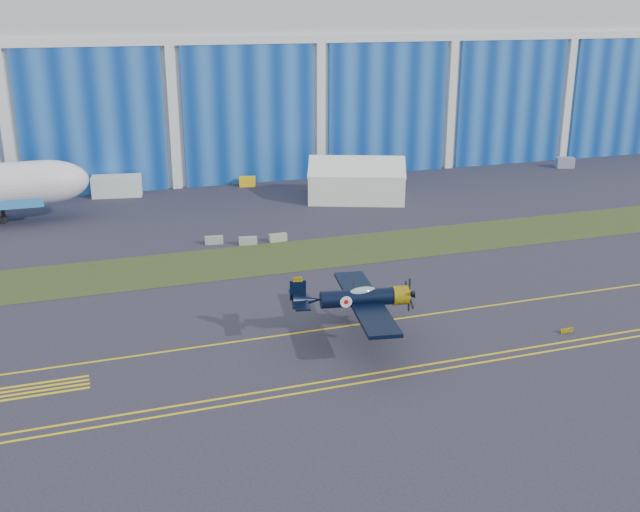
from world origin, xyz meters
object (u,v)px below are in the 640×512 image
object	(u,v)px
shipping_container	(117,186)
warbird	(358,298)
tug	(247,181)
tent	(357,177)

from	to	relation	value
shipping_container	warbird	bearing A→B (deg)	-66.28
warbird	tug	world-z (taller)	warbird
tent	shipping_container	xyz separation A→B (m)	(-30.92, 12.07, -1.55)
warbird	tent	size ratio (longest dim) A/B	0.97
shipping_container	tug	bearing A→B (deg)	9.69
warbird	shipping_container	distance (m)	56.46
warbird	tent	distance (m)	45.77
warbird	tug	bearing A→B (deg)	94.89
warbird	tent	bearing A→B (deg)	77.98
shipping_container	tug	distance (m)	18.58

